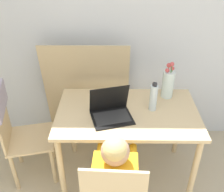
{
  "coord_description": "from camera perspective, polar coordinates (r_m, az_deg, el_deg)",
  "views": [
    {
      "loc": [
        -0.15,
        -0.23,
        2.03
      ],
      "look_at": [
        -0.17,
        1.5,
        0.93
      ],
      "focal_mm": 42.0,
      "sensor_mm": 36.0,
      "label": 1
    }
  ],
  "objects": [
    {
      "name": "flower_vase",
      "position": [
        2.36,
        12.11,
        2.77
      ],
      "size": [
        0.1,
        0.1,
        0.35
      ],
      "color": "silver",
      "rests_on": "dining_table"
    },
    {
      "name": "cardboard_panel",
      "position": [
        2.75,
        -5.47,
        0.28
      ],
      "size": [
        0.86,
        0.18,
        1.15
      ],
      "color": "tan",
      "rests_on": "ground_plane"
    },
    {
      "name": "person_seated",
      "position": [
        1.84,
        0.73,
        -16.99
      ],
      "size": [
        0.31,
        0.43,
        1.01
      ],
      "rotation": [
        0.0,
        0.0,
        3.09
      ],
      "color": "orange",
      "rests_on": "ground_plane"
    },
    {
      "name": "wall_back",
      "position": [
        2.58,
        4.13,
        14.77
      ],
      "size": [
        6.4,
        0.05,
        2.5
      ],
      "color": "silver",
      "rests_on": "ground_plane"
    },
    {
      "name": "dining_table",
      "position": [
        2.25,
        3.33,
        -5.34
      ],
      "size": [
        1.18,
        0.71,
        0.75
      ],
      "color": "#D6B784",
      "rests_on": "ground_plane"
    },
    {
      "name": "chair_spare",
      "position": [
        2.41,
        -20.96,
        -5.33
      ],
      "size": [
        0.51,
        0.48,
        0.97
      ],
      "rotation": [
        0.0,
        0.0,
        1.79
      ],
      "color": "#D6B784",
      "rests_on": "ground_plane"
    },
    {
      "name": "laptop",
      "position": [
        2.1,
        -0.28,
        -3.0
      ],
      "size": [
        0.37,
        0.33,
        0.25
      ],
      "rotation": [
        0.0,
        0.0,
        0.27
      ],
      "color": "black",
      "rests_on": "dining_table"
    },
    {
      "name": "water_bottle",
      "position": [
        2.17,
        9.01,
        -0.3
      ],
      "size": [
        0.06,
        0.06,
        0.25
      ],
      "color": "silver",
      "rests_on": "dining_table"
    }
  ]
}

